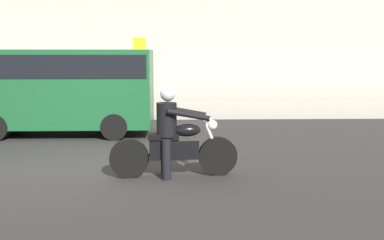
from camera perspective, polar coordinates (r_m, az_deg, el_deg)
ground_plane at (r=9.29m, az=-12.56°, el=-5.10°), size 80.00×80.00×0.00m
sidewalk_slab at (r=17.09m, az=-7.59°, el=1.31°), size 40.00×4.40×0.14m
motorcycle_with_rider_black_leather at (r=8.01m, az=-2.28°, el=-2.42°), size 2.18×0.70×1.54m
parked_van_forest_green at (r=12.53m, az=-15.38°, el=4.02°), size 4.57×1.96×2.16m
street_sign_post at (r=16.12m, az=-6.30°, el=6.51°), size 0.44×0.08×2.47m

